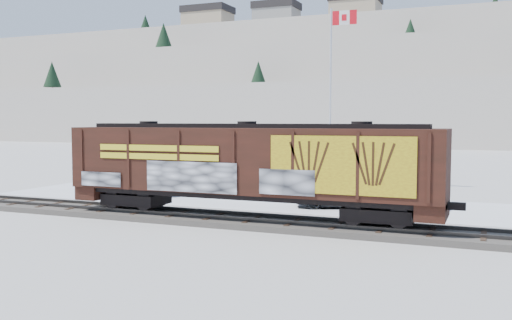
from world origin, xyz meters
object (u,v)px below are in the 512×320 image
at_px(car_white, 391,193).
at_px(car_dark, 338,194).
at_px(flagpole, 332,121).
at_px(car_silver, 146,185).
at_px(hopper_railcar, 247,164).

distance_m(car_white, car_dark, 2.89).
height_order(flagpole, car_silver, flagpole).
xyz_separation_m(hopper_railcar, car_white, (5.55, 7.14, -1.94)).
bearing_deg(hopper_railcar, car_white, 52.17).
bearing_deg(car_white, car_silver, 99.33).
bearing_deg(flagpole, car_dark, -72.65).
distance_m(flagpole, car_dark, 10.49).
xyz_separation_m(car_white, car_dark, (-2.81, -0.69, -0.14)).
relative_size(hopper_railcar, car_dark, 3.63).
bearing_deg(hopper_railcar, flagpole, 90.52).
distance_m(hopper_railcar, car_silver, 11.97).
xyz_separation_m(hopper_railcar, flagpole, (-0.14, 15.68, 2.00)).
bearing_deg(car_silver, hopper_railcar, -140.52).
height_order(flagpole, car_dark, flagpole).
distance_m(car_silver, car_white, 15.42).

